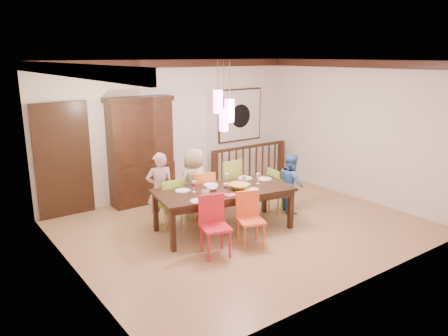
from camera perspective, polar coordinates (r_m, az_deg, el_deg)
floor at (r=7.95m, az=2.68°, el=-7.60°), size 6.00×6.00×0.00m
ceiling at (r=7.36m, az=2.95°, el=13.80°), size 6.00×6.00×0.00m
wall_back at (r=9.57m, az=-6.62°, el=5.17°), size 6.00×0.00×6.00m
wall_left at (r=6.16m, az=-19.57°, el=-0.85°), size 0.00×5.00×5.00m
wall_right at (r=9.66m, az=16.90°, el=4.72°), size 0.00×5.00×5.00m
crown_molding at (r=7.36m, az=2.94°, el=13.17°), size 6.00×5.00×0.16m
panel_door at (r=8.70m, az=-20.26°, el=0.73°), size 1.04×0.07×2.24m
white_doorway at (r=9.78m, az=-4.66°, el=3.05°), size 0.97×0.05×2.22m
painting at (r=10.50m, az=2.10°, el=6.92°), size 1.25×0.06×1.25m
pendant_cluster at (r=7.26m, az=-0.04°, el=7.53°), size 0.27×0.21×1.14m
dining_table at (r=7.57m, az=-0.04°, el=-3.28°), size 2.51×1.47×0.75m
chair_far_left at (r=7.85m, az=-7.30°, el=-4.02°), size 0.41×0.41×0.89m
chair_far_mid at (r=8.15m, az=-2.95°, el=-3.06°), size 0.52×0.52×0.93m
chair_far_right at (r=8.57m, az=0.18°, el=-1.71°), size 0.50×0.50×1.04m
chair_near_left at (r=6.66m, az=-1.10°, el=-7.16°), size 0.51×0.51×0.93m
chair_near_mid at (r=7.00m, az=3.56°, el=-6.34°), size 0.50×0.50×0.88m
chair_end_right at (r=8.55m, az=7.43°, el=-2.52°), size 0.45×0.45×0.88m
china_hutch at (r=9.06m, az=-10.80°, el=2.24°), size 1.39×0.46×2.20m
balustrade at (r=10.26m, az=3.36°, el=0.46°), size 2.11×0.12×0.96m
person_far_left at (r=7.87m, az=-8.34°, el=-2.76°), size 0.56×0.46×1.35m
person_far_mid at (r=8.19m, az=-3.92°, el=-1.99°), size 0.71×0.53×1.33m
person_end_right at (r=8.61m, az=8.77°, el=-1.94°), size 0.64×0.70×1.15m
serving_bowl at (r=7.55m, az=1.94°, el=-2.41°), size 0.43×0.43×0.09m
small_bowl at (r=7.47m, az=-1.57°, el=-2.70°), size 0.23×0.23×0.06m
cup_left at (r=7.17m, az=-2.45°, el=-3.28°), size 0.16×0.16×0.10m
cup_right at (r=8.07m, az=2.64°, el=-1.31°), size 0.10×0.10×0.08m
plate_far_left at (r=7.47m, az=-5.40°, el=-2.95°), size 0.26×0.26×0.01m
plate_far_mid at (r=7.76m, az=-1.74°, el=-2.20°), size 0.26×0.26×0.01m
plate_far_right at (r=8.18m, az=2.77°, el=-1.34°), size 0.26×0.26×0.01m
plate_near_left at (r=6.93m, az=-3.39°, el=-4.31°), size 0.26×0.26×0.01m
plate_near_mid at (r=7.49m, az=3.58°, el=-2.86°), size 0.26×0.26×0.01m
plate_end_right at (r=8.16m, az=5.35°, el=-1.42°), size 0.26×0.26×0.01m
wine_glass_a at (r=7.37m, az=-3.93°, el=-2.43°), size 0.08×0.08×0.19m
wine_glass_b at (r=7.82m, az=0.38°, el=-1.40°), size 0.08×0.08×0.19m
wine_glass_c at (r=7.23m, az=0.21°, el=-2.76°), size 0.08×0.08×0.19m
wine_glass_d at (r=7.86m, az=4.47°, el=-1.37°), size 0.08×0.08×0.19m
napkin at (r=7.20m, az=0.96°, el=-3.56°), size 0.18×0.14×0.01m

